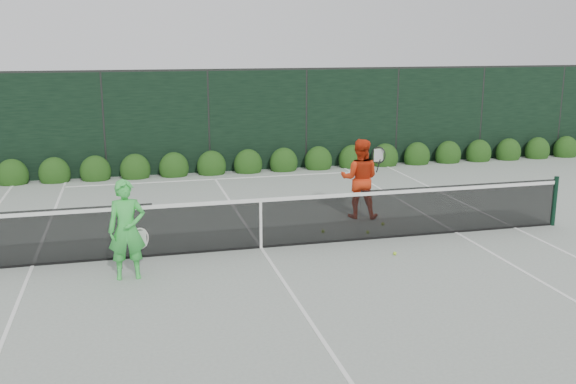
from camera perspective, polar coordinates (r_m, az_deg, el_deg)
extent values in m
plane|color=gray|center=(12.32, -2.41, -5.00)|extent=(80.00, 80.00, 0.00)
cylinder|color=#103120|center=(14.80, 22.60, -0.74)|extent=(0.10, 0.10, 1.07)
cube|color=black|center=(12.09, -22.37, -3.88)|extent=(4.40, 0.01, 1.02)
cube|color=black|center=(12.18, -2.44, -2.86)|extent=(4.00, 0.01, 0.96)
cube|color=black|center=(13.62, 15.13, -1.44)|extent=(4.40, 0.01, 1.02)
cube|color=white|center=(12.06, -2.46, -0.74)|extent=(12.80, 0.03, 0.07)
cube|color=black|center=(12.32, -2.42, -4.91)|extent=(12.80, 0.02, 0.04)
cube|color=white|center=(12.19, -2.44, -2.96)|extent=(0.05, 0.03, 0.91)
imported|color=green|center=(10.90, -14.13, -3.27)|extent=(0.61, 0.41, 1.68)
torus|color=beige|center=(11.05, -13.04, -4.06)|extent=(0.30, 0.09, 0.30)
cylinder|color=black|center=(11.12, -12.98, -5.24)|extent=(0.10, 0.03, 0.30)
imported|color=red|center=(14.29, 6.39, 1.19)|extent=(1.06, 0.96, 1.77)
torus|color=black|center=(14.13, 8.06, 3.27)|extent=(0.28, 0.17, 0.30)
cylinder|color=black|center=(14.18, 8.03, 2.31)|extent=(0.10, 0.03, 0.30)
cube|color=white|center=(14.41, 19.49, -3.02)|extent=(0.06, 23.77, 0.01)
cube|color=white|center=(12.22, -21.77, -6.11)|extent=(0.06, 23.77, 0.01)
cube|color=white|center=(13.72, 14.69, -3.49)|extent=(0.06, 23.77, 0.01)
cube|color=white|center=(23.78, -8.29, 3.86)|extent=(11.03, 0.06, 0.01)
cube|color=white|center=(18.42, -6.49, 1.15)|extent=(8.23, 0.06, 0.01)
cube|color=white|center=(12.32, -2.41, -4.98)|extent=(0.06, 12.80, 0.01)
cube|color=black|center=(19.25, -7.05, 6.17)|extent=(32.00, 0.06, 3.00)
cube|color=#262826|center=(19.12, -7.19, 10.72)|extent=(32.00, 0.06, 0.06)
cylinder|color=#262826|center=(19.12, -16.05, 5.70)|extent=(0.08, 0.08, 3.00)
cylinder|color=#262826|center=(19.25, -7.05, 6.17)|extent=(0.08, 0.08, 3.00)
cylinder|color=#262826|center=(19.84, 1.62, 6.48)|extent=(0.08, 0.08, 3.00)
cylinder|color=#262826|center=(20.85, 9.64, 6.63)|extent=(0.08, 0.08, 3.00)
cylinder|color=#262826|center=(22.22, 16.79, 6.66)|extent=(0.08, 0.08, 3.00)
cylinder|color=#262826|center=(23.90, 23.03, 6.60)|extent=(0.08, 0.08, 3.00)
ellipsoid|color=black|center=(19.22, -23.29, 1.34)|extent=(0.86, 0.65, 0.94)
ellipsoid|color=black|center=(19.07, -20.04, 1.53)|extent=(0.86, 0.65, 0.94)
ellipsoid|color=black|center=(18.98, -16.74, 1.73)|extent=(0.86, 0.65, 0.94)
ellipsoid|color=black|center=(18.96, -13.42, 1.92)|extent=(0.86, 0.65, 0.94)
ellipsoid|color=black|center=(19.00, -10.10, 2.10)|extent=(0.86, 0.65, 0.94)
ellipsoid|color=black|center=(19.11, -6.81, 2.28)|extent=(0.86, 0.65, 0.94)
ellipsoid|color=black|center=(19.27, -3.57, 2.44)|extent=(0.86, 0.65, 0.94)
ellipsoid|color=black|center=(19.50, -0.39, 2.60)|extent=(0.86, 0.65, 0.94)
ellipsoid|color=black|center=(19.79, 2.71, 2.74)|extent=(0.86, 0.65, 0.94)
ellipsoid|color=black|center=(20.13, 5.71, 2.87)|extent=(0.86, 0.65, 0.94)
ellipsoid|color=black|center=(20.52, 8.61, 2.99)|extent=(0.86, 0.65, 0.94)
ellipsoid|color=black|center=(20.97, 11.39, 3.10)|extent=(0.86, 0.65, 0.94)
ellipsoid|color=black|center=(21.46, 14.05, 3.19)|extent=(0.86, 0.65, 0.94)
ellipsoid|color=black|center=(22.00, 16.58, 3.28)|extent=(0.86, 0.65, 0.94)
ellipsoid|color=black|center=(22.58, 18.99, 3.35)|extent=(0.86, 0.65, 0.94)
ellipsoid|color=black|center=(23.19, 21.28, 3.42)|extent=(0.86, 0.65, 0.94)
ellipsoid|color=black|center=(23.84, 23.44, 3.47)|extent=(0.86, 0.65, 0.94)
sphere|color=#A8D930|center=(12.07, 9.48, -5.40)|extent=(0.07, 0.07, 0.07)
sphere|color=#A8D930|center=(13.92, 8.43, -2.82)|extent=(0.07, 0.07, 0.07)
sphere|color=#A8D930|center=(13.30, 7.10, -3.55)|extent=(0.07, 0.07, 0.07)
sphere|color=#A8D930|center=(13.28, 3.14, -3.49)|extent=(0.07, 0.07, 0.07)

